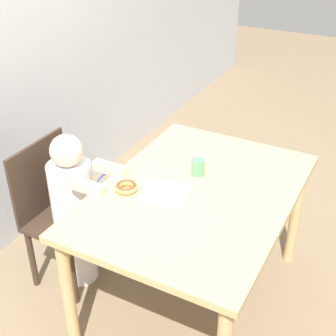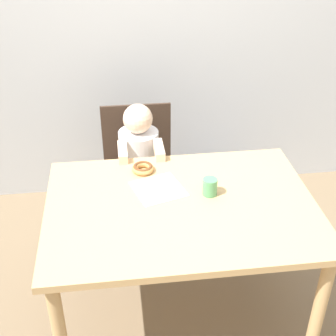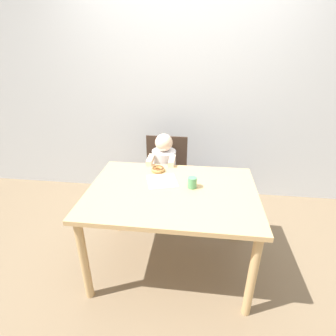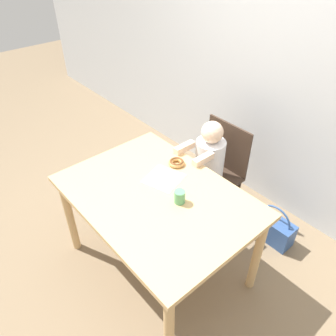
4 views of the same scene
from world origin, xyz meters
name	(u,v)px [view 1 (image 1 of 4)]	position (x,y,z in m)	size (l,w,h in m)	color
ground_plane	(193,297)	(0.00, 0.00, 0.00)	(12.00, 12.00, 0.00)	#7A664C
dining_table	(196,206)	(0.00, 0.00, 0.64)	(1.27, 0.91, 0.73)	tan
chair	(59,210)	(-0.15, 0.78, 0.45)	(0.44, 0.36, 0.85)	#38281E
child_figure	(74,211)	(-0.15, 0.67, 0.48)	(0.25, 0.40, 0.95)	white
donut	(126,187)	(-0.16, 0.31, 0.75)	(0.12, 0.12, 0.04)	tan
napkin	(163,193)	(-0.09, 0.14, 0.74)	(0.28, 0.28, 0.00)	white
handbag	(105,202)	(0.41, 0.88, 0.12)	(0.34, 0.15, 0.35)	#2D4C84
cup	(198,167)	(0.15, 0.06, 0.78)	(0.07, 0.07, 0.09)	#519E66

